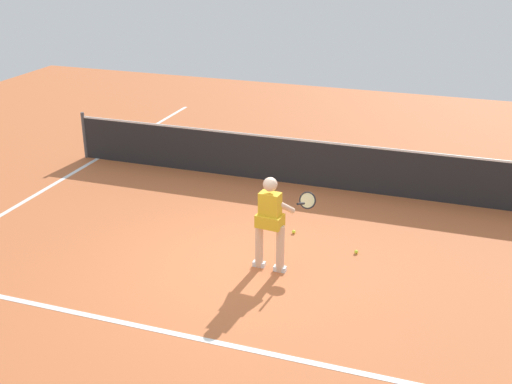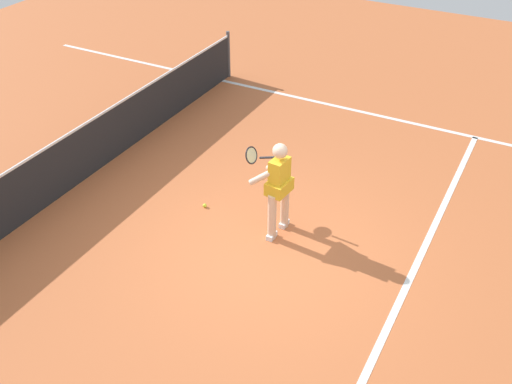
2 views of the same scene
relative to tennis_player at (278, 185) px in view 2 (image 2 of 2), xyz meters
name	(u,v)px [view 2 (image 2 of 2)]	position (x,y,z in m)	size (l,w,h in m)	color
ground_plane	(268,250)	(-0.48, -0.10, -0.85)	(24.82, 24.82, 0.00)	#C66638
service_line_marking	(402,295)	(-0.48, -2.13, -0.84)	(9.85, 0.10, 0.01)	white
sideline_right_marking	(375,115)	(4.45, -0.10, -0.84)	(0.10, 17.09, 0.01)	white
court_net	(72,160)	(-0.48, 3.60, -0.34)	(10.53, 0.08, 1.08)	#4C4C51
tennis_player	(278,185)	(0.00, 0.00, 0.00)	(0.84, 0.92, 1.55)	beige
tennis_ball_near	(260,176)	(1.19, 0.92, -0.81)	(0.07, 0.07, 0.07)	#D1E533
tennis_ball_mid	(205,206)	(0.00, 1.31, -0.81)	(0.07, 0.07, 0.07)	#D1E533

